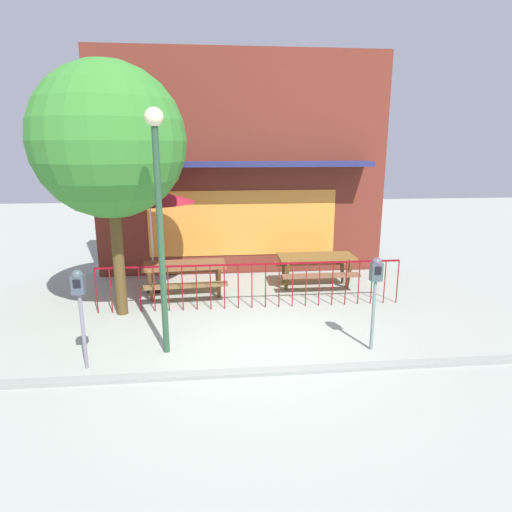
{
  "coord_description": "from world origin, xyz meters",
  "views": [
    {
      "loc": [
        -0.77,
        -6.76,
        3.33
      ],
      "look_at": [
        0.12,
        2.24,
        1.02
      ],
      "focal_mm": 30.64,
      "sensor_mm": 36.0,
      "label": 1
    }
  ],
  "objects_px": {
    "picnic_table_right": "(316,262)",
    "picnic_table_left": "(185,271)",
    "parking_meter_far": "(79,293)",
    "street_lamp": "(159,199)",
    "patio_umbrella": "(149,196)",
    "street_tree": "(109,142)",
    "parking_meter_near": "(376,279)"
  },
  "relations": [
    {
      "from": "parking_meter_near",
      "to": "street_lamp",
      "type": "xyz_separation_m",
      "value": [
        -3.4,
        0.25,
        1.3
      ]
    },
    {
      "from": "picnic_table_left",
      "to": "street_lamp",
      "type": "bearing_deg",
      "value": -93.43
    },
    {
      "from": "patio_umbrella",
      "to": "parking_meter_near",
      "type": "relative_size",
      "value": 1.51
    },
    {
      "from": "picnic_table_right",
      "to": "patio_umbrella",
      "type": "distance_m",
      "value": 4.15
    },
    {
      "from": "street_tree",
      "to": "parking_meter_far",
      "type": "bearing_deg",
      "value": -92.86
    },
    {
      "from": "parking_meter_far",
      "to": "street_lamp",
      "type": "bearing_deg",
      "value": 20.45
    },
    {
      "from": "patio_umbrella",
      "to": "street_tree",
      "type": "xyz_separation_m",
      "value": [
        -0.48,
        -1.34,
        1.16
      ]
    },
    {
      "from": "picnic_table_left",
      "to": "street_tree",
      "type": "xyz_separation_m",
      "value": [
        -1.22,
        -0.91,
        2.77
      ]
    },
    {
      "from": "patio_umbrella",
      "to": "parking_meter_near",
      "type": "bearing_deg",
      "value": -40.42
    },
    {
      "from": "picnic_table_left",
      "to": "parking_meter_near",
      "type": "bearing_deg",
      "value": -42.45
    },
    {
      "from": "picnic_table_right",
      "to": "street_tree",
      "type": "xyz_separation_m",
      "value": [
        -4.3,
        -1.33,
        2.77
      ]
    },
    {
      "from": "parking_meter_far",
      "to": "street_lamp",
      "type": "relative_size",
      "value": 0.41
    },
    {
      "from": "parking_meter_far",
      "to": "street_lamp",
      "type": "height_order",
      "value": "street_lamp"
    },
    {
      "from": "picnic_table_right",
      "to": "picnic_table_left",
      "type": "bearing_deg",
      "value": -172.21
    },
    {
      "from": "picnic_table_left",
      "to": "street_tree",
      "type": "distance_m",
      "value": 3.16
    },
    {
      "from": "picnic_table_left",
      "to": "parking_meter_far",
      "type": "bearing_deg",
      "value": -112.96
    },
    {
      "from": "street_tree",
      "to": "picnic_table_left",
      "type": "bearing_deg",
      "value": 36.67
    },
    {
      "from": "picnic_table_left",
      "to": "patio_umbrella",
      "type": "xyz_separation_m",
      "value": [
        -0.74,
        0.43,
        1.62
      ]
    },
    {
      "from": "patio_umbrella",
      "to": "street_lamp",
      "type": "xyz_separation_m",
      "value": [
        0.58,
        -3.14,
        0.3
      ]
    },
    {
      "from": "parking_meter_far",
      "to": "street_lamp",
      "type": "xyz_separation_m",
      "value": [
        1.17,
        0.44,
        1.31
      ]
    },
    {
      "from": "picnic_table_right",
      "to": "parking_meter_far",
      "type": "height_order",
      "value": "parking_meter_far"
    },
    {
      "from": "parking_meter_near",
      "to": "street_tree",
      "type": "height_order",
      "value": "street_tree"
    },
    {
      "from": "parking_meter_far",
      "to": "patio_umbrella",
      "type": "bearing_deg",
      "value": 80.63
    },
    {
      "from": "street_tree",
      "to": "street_lamp",
      "type": "distance_m",
      "value": 2.26
    },
    {
      "from": "patio_umbrella",
      "to": "street_tree",
      "type": "bearing_deg",
      "value": -109.68
    },
    {
      "from": "picnic_table_left",
      "to": "parking_meter_far",
      "type": "height_order",
      "value": "parking_meter_far"
    },
    {
      "from": "picnic_table_right",
      "to": "street_tree",
      "type": "height_order",
      "value": "street_tree"
    },
    {
      "from": "patio_umbrella",
      "to": "parking_meter_far",
      "type": "bearing_deg",
      "value": -99.37
    },
    {
      "from": "street_lamp",
      "to": "patio_umbrella",
      "type": "bearing_deg",
      "value": 100.48
    },
    {
      "from": "patio_umbrella",
      "to": "street_tree",
      "type": "relative_size",
      "value": 0.5
    },
    {
      "from": "patio_umbrella",
      "to": "parking_meter_near",
      "type": "xyz_separation_m",
      "value": [
        3.98,
        -3.39,
        -1.0
      ]
    },
    {
      "from": "parking_meter_near",
      "to": "picnic_table_left",
      "type": "bearing_deg",
      "value": 137.55
    }
  ]
}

